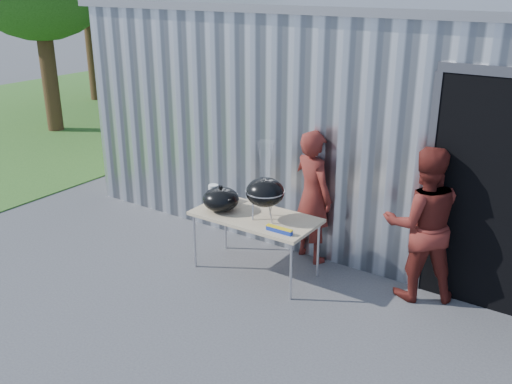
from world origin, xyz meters
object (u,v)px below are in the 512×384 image
Objects in this scene: folding_table at (255,218)px; kettle_grill at (265,186)px; person_bystander at (422,224)px; person_cook at (312,196)px.

folding_table is 1.60× the size of kettle_grill.
person_bystander reaches higher than folding_table.
person_bystander is at bearing -164.16° from person_cook.
folding_table is 1.91m from person_bystander.
person_bystander is (1.81, 0.58, 0.17)m from folding_table.
kettle_grill is at bearing -12.47° from folding_table.
folding_table is 0.49m from kettle_grill.
person_bystander reaches higher than person_cook.
kettle_grill is at bearing -10.73° from person_bystander.
person_cook is at bearing -36.40° from person_bystander.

